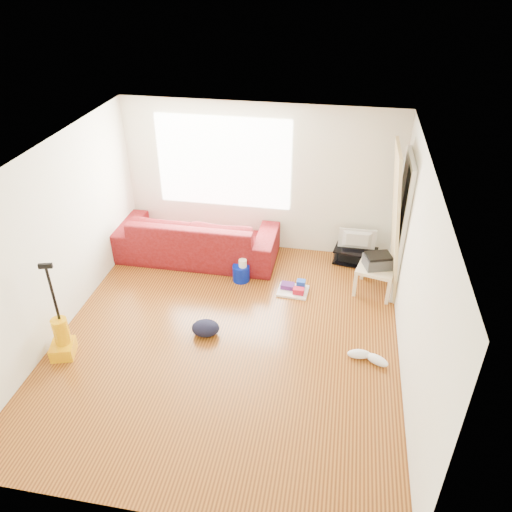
% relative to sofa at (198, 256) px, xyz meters
% --- Properties ---
extents(room, '(4.51, 5.01, 2.51)m').
position_rel_sofa_xyz_m(room, '(1.04, -1.80, 1.25)').
color(room, '#50280F').
rests_on(room, ground).
extents(sofa, '(2.66, 1.04, 0.78)m').
position_rel_sofa_xyz_m(sofa, '(0.00, 0.00, 0.00)').
color(sofa, '#520506').
rests_on(sofa, ground).
extents(tv_stand, '(0.74, 0.50, 0.26)m').
position_rel_sofa_xyz_m(tv_stand, '(2.62, 0.27, 0.14)').
color(tv_stand, black).
rests_on(tv_stand, ground).
extents(tv, '(0.60, 0.08, 0.35)m').
position_rel_sofa_xyz_m(tv, '(2.62, 0.27, 0.43)').
color(tv, black).
rests_on(tv, tv_stand).
extents(side_table, '(0.65, 0.65, 0.44)m').
position_rel_sofa_xyz_m(side_table, '(2.92, -0.48, 0.37)').
color(side_table, beige).
rests_on(side_table, ground).
extents(printer, '(0.47, 0.41, 0.21)m').
position_rel_sofa_xyz_m(printer, '(2.92, -0.48, 0.54)').
color(printer, '#303031').
rests_on(printer, side_table).
extents(bucket, '(0.33, 0.33, 0.27)m').
position_rel_sofa_xyz_m(bucket, '(0.87, -0.56, 0.00)').
color(bucket, '#031591').
rests_on(bucket, ground).
extents(toilet_paper, '(0.13, 0.13, 0.12)m').
position_rel_sofa_xyz_m(toilet_paper, '(0.90, -0.57, 0.19)').
color(toilet_paper, white).
rests_on(toilet_paper, bucket).
extents(cleaning_tray, '(0.47, 0.39, 0.16)m').
position_rel_sofa_xyz_m(cleaning_tray, '(1.72, -0.72, 0.05)').
color(cleaning_tray, white).
rests_on(cleaning_tray, ground).
extents(backpack, '(0.41, 0.34, 0.21)m').
position_rel_sofa_xyz_m(backpack, '(0.66, -1.91, 0.00)').
color(backpack, black).
rests_on(backpack, ground).
extents(sneakers, '(0.54, 0.28, 0.12)m').
position_rel_sofa_xyz_m(sneakers, '(2.82, -2.04, 0.06)').
color(sneakers, white).
rests_on(sneakers, ground).
extents(vacuum, '(0.36, 0.39, 1.34)m').
position_rel_sofa_xyz_m(vacuum, '(-1.03, -2.60, 0.25)').
color(vacuum, '#DC9300').
rests_on(vacuum, ground).
extents(door_panel, '(0.28, 0.90, 2.23)m').
position_rel_sofa_xyz_m(door_panel, '(3.10, -0.31, 0.00)').
color(door_panel, tan).
rests_on(door_panel, ground).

